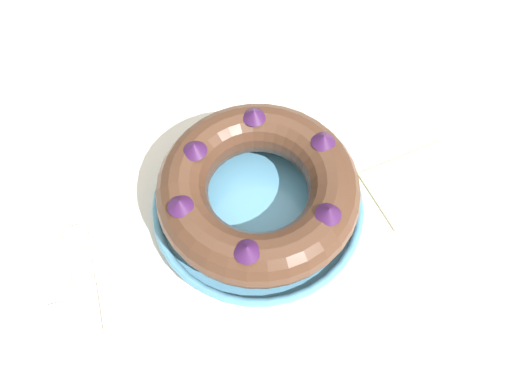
{
  "coord_description": "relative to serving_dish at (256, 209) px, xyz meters",
  "views": [
    {
      "loc": [
        -0.1,
        -0.32,
        1.39
      ],
      "look_at": [
        -0.0,
        -0.0,
        0.8
      ],
      "focal_mm": 35.0,
      "sensor_mm": 36.0,
      "label": 1
    }
  ],
  "objects": [
    {
      "name": "serving_knife",
      "position": [
        -0.29,
        -0.06,
        -0.01
      ],
      "size": [
        0.02,
        0.21,
        0.01
      ],
      "rotation": [
        0.0,
        0.0,
        -0.01
      ],
      "color": "white",
      "rests_on": "dining_table"
    },
    {
      "name": "fork",
      "position": [
        -0.26,
        -0.03,
        -0.01
      ],
      "size": [
        0.02,
        0.19,
        0.01
      ],
      "rotation": [
        0.0,
        0.0,
        0.01
      ],
      "color": "white",
      "rests_on": "dining_table"
    },
    {
      "name": "bundt_cake",
      "position": [
        -0.0,
        0.0,
        0.05
      ],
      "size": [
        0.28,
        0.28,
        0.08
      ],
      "color": "#4C2D1E",
      "rests_on": "serving_dish"
    },
    {
      "name": "napkin",
      "position": [
        0.25,
        -0.02,
        -0.01
      ],
      "size": [
        0.16,
        0.13,
        0.0
      ],
      "primitive_type": "cube",
      "rotation": [
        0.0,
        0.0,
        0.14
      ],
      "color": "beige",
      "rests_on": "dining_table"
    },
    {
      "name": "ground_plane",
      "position": [
        0.0,
        0.0,
        -0.76
      ],
      "size": [
        8.0,
        8.0,
        0.0
      ],
      "primitive_type": "plane",
      "color": "#4C4742"
    },
    {
      "name": "serving_dish",
      "position": [
        0.0,
        0.0,
        0.0
      ],
      "size": [
        0.3,
        0.3,
        0.03
      ],
      "color": "#518EB2",
      "rests_on": "dining_table"
    },
    {
      "name": "dining_table",
      "position": [
        0.0,
        0.0,
        -0.1
      ],
      "size": [
        1.25,
        1.22,
        0.74
      ],
      "color": "beige",
      "rests_on": "ground_plane"
    },
    {
      "name": "cake_knife",
      "position": [
        -0.23,
        -0.05,
        -0.01
      ],
      "size": [
        0.02,
        0.17,
        0.01
      ],
      "rotation": [
        0.0,
        0.0,
        -0.02
      ],
      "color": "white",
      "rests_on": "dining_table"
    }
  ]
}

